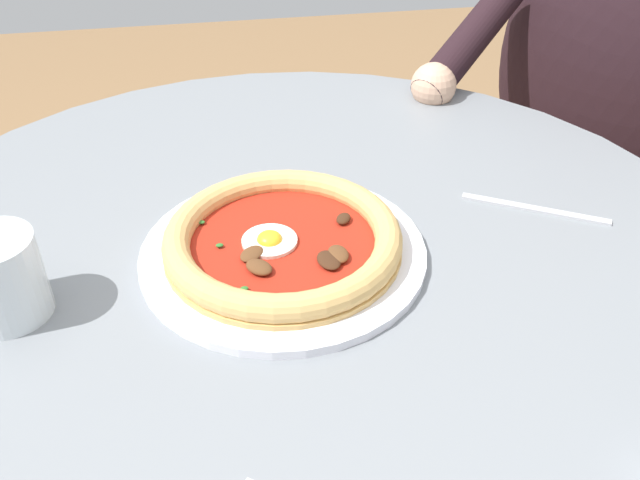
% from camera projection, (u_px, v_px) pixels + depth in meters
% --- Properties ---
extents(dining_table, '(1.01, 1.01, 0.74)m').
position_uv_depth(dining_table, '(297.00, 363.00, 0.83)').
color(dining_table, gray).
rests_on(dining_table, ground).
extents(pizza_on_plate, '(0.31, 0.31, 0.04)m').
position_uv_depth(pizza_on_plate, '(283.00, 244.00, 0.71)').
color(pizza_on_plate, white).
rests_on(pizza_on_plate, dining_table).
extents(water_glass, '(0.08, 0.08, 0.09)m').
position_uv_depth(water_glass, '(2.00, 282.00, 0.63)').
color(water_glass, silver).
rests_on(water_glass, dining_table).
extents(fork_utensil, '(0.15, 0.09, 0.00)m').
position_uv_depth(fork_utensil, '(535.00, 209.00, 0.80)').
color(fork_utensil, '#BCBCC1').
rests_on(fork_utensil, dining_table).
extents(diner_person, '(0.59, 0.45, 1.18)m').
position_uv_depth(diner_person, '(578.00, 172.00, 1.27)').
color(diner_person, '#282833').
rests_on(diner_person, ground).
extents(cafe_chair_diner, '(0.58, 0.58, 0.90)m').
position_uv_depth(cafe_chair_diner, '(616.00, 142.00, 1.35)').
color(cafe_chair_diner, '#957050').
rests_on(cafe_chair_diner, ground).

